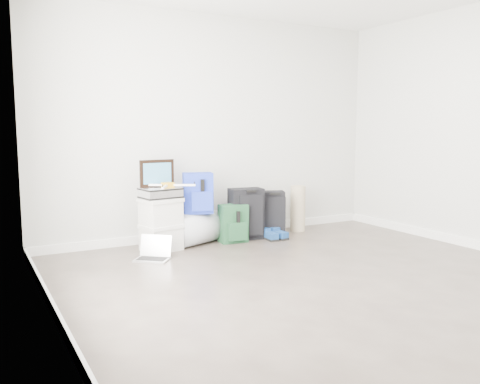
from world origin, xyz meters
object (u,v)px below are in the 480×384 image
briefcase (160,193)px  laptop (154,254)px  large_suitcase (246,214)px  boxes_stack (161,224)px  duffel_bag (198,228)px  carry_on (270,213)px

briefcase → laptop: bearing=-130.3°
briefcase → large_suitcase: (1.11, 0.06, -0.33)m
boxes_stack → large_suitcase: size_ratio=0.94×
duffel_bag → briefcase: bearing=170.0°
carry_on → duffel_bag: bearing=-156.3°
large_suitcase → carry_on: large_suitcase is taller
boxes_stack → laptop: (-0.20, -0.32, -0.24)m
briefcase → duffel_bag: size_ratio=0.68×
briefcase → carry_on: size_ratio=0.72×
duffel_bag → laptop: duffel_bag is taller
duffel_bag → large_suitcase: (0.63, -0.04, 0.13)m
boxes_stack → laptop: boxes_stack is taller
boxes_stack → briefcase: bearing=-76.9°
boxes_stack → carry_on: boxes_stack is taller
briefcase → carry_on: 1.52m
carry_on → laptop: size_ratio=1.35×
briefcase → large_suitcase: size_ratio=0.65×
carry_on → boxes_stack: bearing=-152.5°
boxes_stack → carry_on: size_ratio=1.04×
briefcase → laptop: size_ratio=0.98×
boxes_stack → large_suitcase: (1.11, 0.06, 0.02)m
boxes_stack → carry_on: 1.48m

